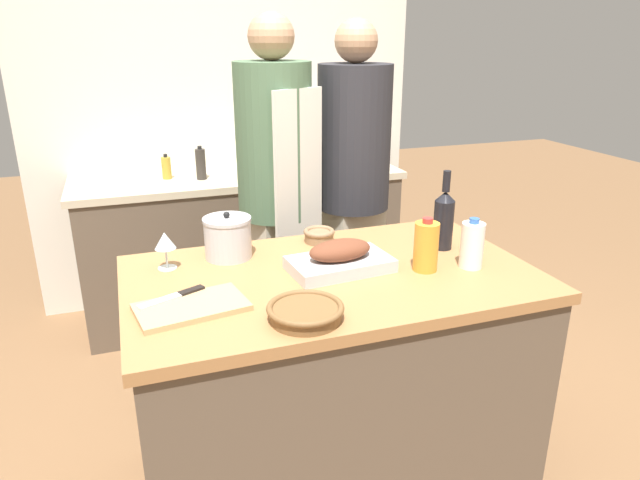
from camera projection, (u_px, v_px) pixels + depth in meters
The scene contains 20 objects.
ground_plane at pixel (330, 475), 2.28m from camera, with size 12.00×12.00×0.00m, color brown.
kitchen_island at pixel (331, 381), 2.13m from camera, with size 1.41×0.83×0.88m.
back_counter at pixel (243, 243), 3.52m from camera, with size 1.91×0.60×0.88m.
back_wall at pixel (225, 99), 3.54m from camera, with size 2.41×0.10×2.55m.
roasting_pan at pixel (340, 259), 1.99m from camera, with size 0.37×0.23×0.11m.
wicker_basket at pixel (305, 312), 1.65m from camera, with size 0.23×0.23×0.05m.
cutting_board at pixel (191, 307), 1.72m from camera, with size 0.35×0.24×0.02m.
stock_pot at pixel (228, 237), 2.10m from camera, with size 0.18×0.18×0.18m.
mixing_bowl at pixel (319, 235), 2.27m from camera, with size 0.12×0.12×0.05m.
juice_jug at pixel (426, 246), 1.98m from camera, with size 0.09×0.09×0.19m.
milk_jug at pixel (472, 245), 2.00m from camera, with size 0.08×0.08×0.18m.
wine_bottle_green at pixel (444, 218), 2.17m from camera, with size 0.08×0.08×0.31m.
wine_glass_left at pixel (165, 242), 1.98m from camera, with size 0.07×0.07×0.14m.
knife_chef at pixel (174, 296), 1.76m from camera, with size 0.21×0.12×0.01m.
stand_mixer at pixel (349, 144), 3.47m from camera, with size 0.18×0.14×0.35m.
condiment_bottle_tall at pixel (281, 160), 3.28m from camera, with size 0.06×0.06×0.19m.
condiment_bottle_short at pixel (166, 168), 3.23m from camera, with size 0.05×0.05×0.14m.
condiment_bottle_extra at pixel (201, 164), 3.21m from camera, with size 0.06×0.06×0.19m.
person_cook_aproned at pixel (276, 189), 2.68m from camera, with size 0.37×0.39×1.76m.
person_cook_guest at pixel (353, 183), 2.85m from camera, with size 0.36×0.36×1.73m.
Camera 1 is at (-0.64, -1.70, 1.67)m, focal length 32.00 mm.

